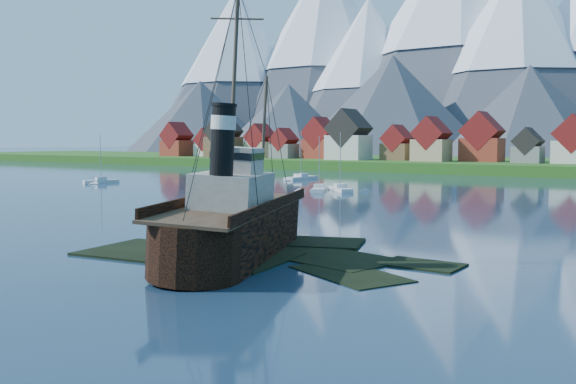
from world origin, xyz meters
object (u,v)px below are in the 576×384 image
Objects in this scene: tugboat_wreck at (245,221)px; sailboat_b at (101,182)px; sailboat_f at (301,178)px; sailboat_a at (319,190)px; sailboat_c at (340,190)px.

sailboat_b is (-82.74, 52.32, -2.56)m from tugboat_wreck.
tugboat_wreck is 2.28× the size of sailboat_f.
sailboat_b is at bearing -129.11° from sailboat_f.
sailboat_f is at bearing 103.04° from sailboat_a.
sailboat_c is 0.94× the size of sailboat_f.
sailboat_b reaches higher than sailboat_a.
sailboat_a is at bearing 31.86° from sailboat_b.
tugboat_wreck is 2.44× the size of sailboat_c.
sailboat_f is at bearing 72.62° from sailboat_b.
tugboat_wreck is 102.67m from sailboat_f.
sailboat_a is 53.08m from sailboat_b.
tugboat_wreck reaches higher than sailboat_b.
sailboat_f reaches higher than sailboat_b.
sailboat_f reaches higher than sailboat_a.
sailboat_c is at bearing 91.09° from tugboat_wreck.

